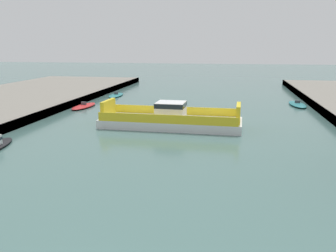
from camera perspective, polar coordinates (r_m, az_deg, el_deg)
chain_ferry at (r=47.01m, az=0.45°, el=1.10°), size 18.55×6.85×3.31m
moored_boat_near_left at (r=67.77m, az=19.93°, el=3.27°), size 3.07×7.76×1.00m
moored_boat_mid_right at (r=63.55m, az=-13.27°, el=3.12°), size 2.93×7.65×1.00m
moored_boat_far_left at (r=76.86m, az=-8.29°, el=4.90°), size 2.98×7.88×0.87m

